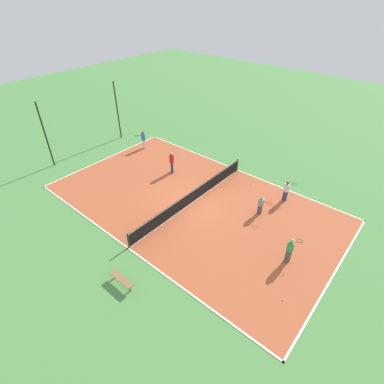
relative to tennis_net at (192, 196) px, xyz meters
The scene contains 13 objects.
ground_plane 0.54m from the tennis_net, ahead, with size 80.00×80.00×0.00m, color #518E47.
court_surface 0.53m from the tennis_net, ahead, with size 11.45×19.45×0.02m.
tennis_net is the anchor object (origin of this frame).
bench 7.68m from the tennis_net, 167.03° to the right, with size 0.36×1.53×0.45m.
player_coach_red 4.30m from the tennis_net, 62.16° to the left, with size 0.51×0.51×1.80m.
player_far_green 7.41m from the tennis_net, 94.85° to the right, with size 0.99×0.67×1.63m.
player_baseline_gray 4.61m from the tennis_net, 64.57° to the right, with size 0.38×0.95×1.37m.
player_near_white 6.46m from the tennis_net, 47.29° to the right, with size 0.98×0.71×1.57m.
player_near_blue 9.29m from the tennis_net, 68.53° to the left, with size 0.94×0.83×1.65m.
tennis_ball_left_sideline 4.98m from the tennis_net, 22.95° to the right, with size 0.07×0.07×0.07m, color #CCE033.
tennis_ball_midcourt 8.90m from the tennis_net, 110.13° to the right, with size 0.07×0.07×0.07m, color #CCE033.
fence_post_back_left 12.74m from the tennis_net, 106.20° to the left, with size 0.12×0.12×5.33m.
fence_post_back_right 12.74m from the tennis_net, 73.80° to the left, with size 0.12×0.12×5.33m.
Camera 1 is at (-12.52, -10.65, 12.61)m, focal length 28.00 mm.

